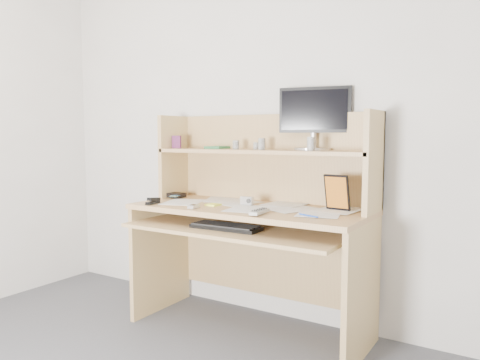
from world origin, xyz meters
The scene contains 19 objects.
back_wall centered at (0.00, 1.80, 1.25)m, with size 3.60×0.04×2.50m, color silver.
desk centered at (0.00, 1.56, 0.69)m, with size 1.40×0.70×1.30m.
paper_clutter centered at (0.00, 1.48, 0.75)m, with size 1.32×0.54×0.01m, color white.
keyboard centered at (-0.02, 1.28, 0.66)m, with size 0.41×0.16×0.03m.
tv_remote centered at (0.19, 1.28, 0.76)m, with size 0.05×0.17×0.02m, color #A7A8A2.
flip_phone centered at (-0.24, 1.26, 0.77)m, with size 0.04×0.07×0.02m, color silver.
stapler centered at (-0.55, 1.26, 0.77)m, with size 0.03×0.12×0.04m, color black.
wallet centered at (-0.62, 1.57, 0.77)m, with size 0.11×0.09×0.03m, color black.
sticky_note_pad centered at (-0.21, 1.41, 0.75)m, with size 0.08×0.08×0.01m, color yellow.
digital_camera centered at (-0.04, 1.52, 0.78)m, with size 0.08×0.03×0.05m, color silver.
game_case centered at (0.50, 1.59, 0.86)m, with size 0.14×0.02×0.20m, color black.
blue_pen centered at (0.44, 1.33, 0.76)m, with size 0.01×0.01×0.13m, color #1844B8.
card_box centered at (-0.63, 1.59, 1.12)m, with size 0.06×0.02×0.09m, color maroon.
shelf_book centered at (-0.37, 1.69, 1.09)m, with size 0.12×0.16×0.02m, color #348345.
chip_stack_a centered at (-0.18, 1.63, 1.11)m, with size 0.04×0.04×0.06m, color black.
chip_stack_b centered at (0.00, 1.63, 1.12)m, with size 0.04×0.04×0.07m, color white.
chip_stack_c centered at (-0.06, 1.66, 1.10)m, with size 0.04×0.04×0.04m, color black.
chip_stack_d centered at (0.34, 1.58, 1.12)m, with size 0.04×0.04×0.08m, color white.
monitor centered at (0.30, 1.73, 1.28)m, with size 0.43×0.21×0.37m.
Camera 1 is at (1.39, -0.85, 1.16)m, focal length 35.00 mm.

